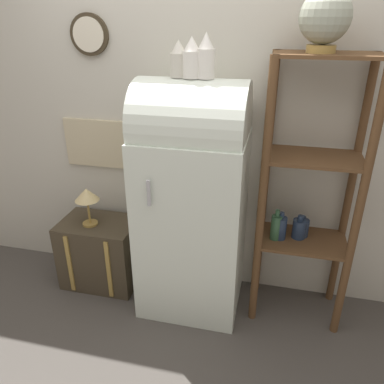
{
  "coord_description": "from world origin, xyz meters",
  "views": [
    {
      "loc": [
        0.5,
        -1.87,
        1.9
      ],
      "look_at": [
        -0.0,
        0.27,
        0.87
      ],
      "focal_mm": 35.0,
      "sensor_mm": 36.0,
      "label": 1
    }
  ],
  "objects_px": {
    "desk_lamp": "(87,197)",
    "globe": "(325,18)",
    "refrigerator": "(192,199)",
    "vase_left": "(179,60)",
    "vase_center": "(192,59)",
    "suitcase_trunk": "(101,252)",
    "vase_right": "(206,57)"
  },
  "relations": [
    {
      "from": "vase_left",
      "to": "suitcase_trunk",
      "type": "bearing_deg",
      "value": 175.96
    },
    {
      "from": "suitcase_trunk",
      "to": "vase_right",
      "type": "distance_m",
      "value": 1.66
    },
    {
      "from": "vase_left",
      "to": "desk_lamp",
      "type": "height_order",
      "value": "vase_left"
    },
    {
      "from": "vase_left",
      "to": "vase_right",
      "type": "distance_m",
      "value": 0.16
    },
    {
      "from": "suitcase_trunk",
      "to": "globe",
      "type": "xyz_separation_m",
      "value": [
        1.41,
        -0.01,
        1.63
      ]
    },
    {
      "from": "vase_left",
      "to": "desk_lamp",
      "type": "xyz_separation_m",
      "value": [
        -0.69,
        0.01,
        -0.93
      ]
    },
    {
      "from": "desk_lamp",
      "to": "globe",
      "type": "bearing_deg",
      "value": 1.12
    },
    {
      "from": "suitcase_trunk",
      "to": "vase_left",
      "type": "height_order",
      "value": "vase_left"
    },
    {
      "from": "globe",
      "to": "suitcase_trunk",
      "type": "bearing_deg",
      "value": 179.64
    },
    {
      "from": "vase_left",
      "to": "globe",
      "type": "bearing_deg",
      "value": 2.83
    },
    {
      "from": "suitcase_trunk",
      "to": "vase_right",
      "type": "relative_size",
      "value": 2.33
    },
    {
      "from": "refrigerator",
      "to": "suitcase_trunk",
      "type": "bearing_deg",
      "value": 176.06
    },
    {
      "from": "vase_right",
      "to": "refrigerator",
      "type": "bearing_deg",
      "value": 173.91
    },
    {
      "from": "vase_left",
      "to": "vase_right",
      "type": "relative_size",
      "value": 0.83
    },
    {
      "from": "globe",
      "to": "vase_center",
      "type": "relative_size",
      "value": 1.37
    },
    {
      "from": "desk_lamp",
      "to": "vase_center",
      "type": "bearing_deg",
      "value": -1.89
    },
    {
      "from": "globe",
      "to": "vase_right",
      "type": "relative_size",
      "value": 1.25
    },
    {
      "from": "vase_left",
      "to": "vase_center",
      "type": "distance_m",
      "value": 0.08
    },
    {
      "from": "suitcase_trunk",
      "to": "desk_lamp",
      "type": "bearing_deg",
      "value": -135.0
    },
    {
      "from": "suitcase_trunk",
      "to": "vase_right",
      "type": "xyz_separation_m",
      "value": [
        0.81,
        -0.06,
        1.44
      ]
    },
    {
      "from": "globe",
      "to": "vase_left",
      "type": "xyz_separation_m",
      "value": [
        -0.76,
        -0.04,
        -0.21
      ]
    },
    {
      "from": "vase_right",
      "to": "desk_lamp",
      "type": "distance_m",
      "value": 1.28
    },
    {
      "from": "vase_left",
      "to": "desk_lamp",
      "type": "relative_size",
      "value": 0.69
    },
    {
      "from": "globe",
      "to": "desk_lamp",
      "type": "distance_m",
      "value": 1.85
    },
    {
      "from": "refrigerator",
      "to": "vase_left",
      "type": "height_order",
      "value": "vase_left"
    },
    {
      "from": "vase_left",
      "to": "refrigerator",
      "type": "bearing_deg",
      "value": -3.14
    },
    {
      "from": "suitcase_trunk",
      "to": "globe",
      "type": "height_order",
      "value": "globe"
    },
    {
      "from": "vase_center",
      "to": "globe",
      "type": "bearing_deg",
      "value": 4.54
    },
    {
      "from": "vase_center",
      "to": "desk_lamp",
      "type": "relative_size",
      "value": 0.77
    },
    {
      "from": "refrigerator",
      "to": "vase_center",
      "type": "distance_m",
      "value": 0.87
    },
    {
      "from": "refrigerator",
      "to": "globe",
      "type": "relative_size",
      "value": 5.26
    },
    {
      "from": "globe",
      "to": "vase_center",
      "type": "distance_m",
      "value": 0.71
    }
  ]
}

